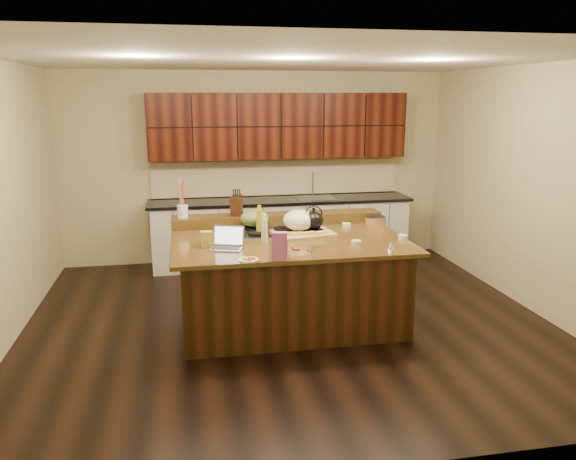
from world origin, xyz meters
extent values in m
cube|color=black|center=(0.00, 0.00, -0.01)|extent=(5.50, 5.00, 0.01)
cube|color=silver|center=(0.00, 0.00, 2.71)|extent=(5.50, 5.00, 0.01)
cube|color=tan|center=(0.00, 2.50, 1.35)|extent=(5.50, 0.01, 2.70)
cube|color=tan|center=(0.00, -2.50, 1.35)|extent=(5.50, 0.01, 2.70)
cube|color=tan|center=(2.75, 0.00, 1.35)|extent=(0.01, 5.00, 2.70)
cube|color=black|center=(0.00, 0.00, 0.44)|extent=(2.22, 1.42, 0.88)
cube|color=black|center=(0.00, 0.00, 0.90)|extent=(2.40, 1.60, 0.04)
cube|color=black|center=(0.00, 0.70, 0.98)|extent=(2.40, 0.30, 0.12)
cube|color=gray|center=(0.00, 0.30, 0.93)|extent=(0.92, 0.52, 0.02)
cylinder|color=black|center=(-0.30, 0.43, 0.95)|extent=(0.22, 0.22, 0.03)
cylinder|color=black|center=(0.30, 0.43, 0.95)|extent=(0.22, 0.22, 0.03)
cylinder|color=black|center=(-0.30, 0.17, 0.95)|extent=(0.22, 0.22, 0.03)
cylinder|color=black|center=(0.30, 0.17, 0.95)|extent=(0.22, 0.22, 0.03)
cylinder|color=black|center=(0.00, 0.30, 0.95)|extent=(0.22, 0.22, 0.03)
cube|color=silver|center=(0.30, 2.17, 0.45)|extent=(3.60, 0.62, 0.90)
cube|color=black|center=(0.30, 2.17, 0.92)|extent=(3.70, 0.66, 0.04)
cube|color=gray|center=(0.80, 2.17, 0.94)|extent=(0.55, 0.42, 0.01)
cylinder|color=gray|center=(0.80, 2.35, 1.12)|extent=(0.02, 0.02, 0.36)
cube|color=black|center=(0.30, 2.32, 1.95)|extent=(3.60, 0.34, 0.90)
cube|color=tan|center=(0.30, 2.48, 1.20)|extent=(3.60, 0.03, 0.50)
ellipsoid|color=black|center=(0.30, 0.17, 1.06)|extent=(0.25, 0.25, 0.19)
ellipsoid|color=#516F2C|center=(-0.30, 0.43, 1.05)|extent=(0.41, 0.41, 0.18)
cube|color=#B7B7BC|center=(-0.67, -0.30, 0.93)|extent=(0.35, 0.29, 0.01)
cube|color=black|center=(-0.67, -0.30, 0.94)|extent=(0.28, 0.20, 0.00)
cube|color=#B7B7BC|center=(-0.63, -0.20, 1.03)|extent=(0.31, 0.15, 0.19)
cube|color=silver|center=(-0.64, -0.21, 1.03)|extent=(0.27, 0.13, 0.17)
cylinder|color=gold|center=(-0.28, 0.21, 1.06)|extent=(0.08, 0.08, 0.27)
cylinder|color=silver|center=(-0.27, -0.14, 1.04)|extent=(0.07, 0.07, 0.25)
cube|color=tan|center=(0.18, 0.15, 0.93)|extent=(0.69, 0.55, 0.03)
ellipsoid|color=white|center=(0.16, 0.24, 1.06)|extent=(0.36, 0.36, 0.22)
cube|color=#EDD872|center=(0.07, 0.00, 0.97)|extent=(0.13, 0.04, 0.04)
cube|color=#EDD872|center=(0.21, 0.00, 0.97)|extent=(0.13, 0.04, 0.04)
cube|color=#EDD872|center=(0.34, 0.00, 0.97)|extent=(0.13, 0.04, 0.04)
cylinder|color=gray|center=(0.32, 0.12, 0.95)|extent=(0.24, 0.10, 0.01)
cylinder|color=white|center=(0.61, -0.37, 0.94)|extent=(0.13, 0.13, 0.04)
cylinder|color=white|center=(1.15, -0.24, 0.94)|extent=(0.12, 0.12, 0.04)
cylinder|color=white|center=(0.73, 0.40, 0.94)|extent=(0.12, 0.12, 0.04)
cylinder|color=#996B3F|center=(1.08, 0.41, 0.97)|extent=(0.27, 0.27, 0.09)
cone|color=silver|center=(0.89, -0.58, 0.96)|extent=(0.10, 0.10, 0.07)
cube|color=#BB589C|center=(-0.23, -0.75, 1.05)|extent=(0.15, 0.09, 0.26)
cylinder|color=white|center=(-0.50, -0.71, 0.93)|extent=(0.20, 0.20, 0.01)
cube|color=gold|center=(-0.85, -0.15, 1.00)|extent=(0.11, 0.08, 0.15)
cylinder|color=white|center=(-1.07, 0.70, 1.11)|extent=(0.13, 0.13, 0.14)
cube|color=black|center=(-0.47, 0.70, 1.15)|extent=(0.16, 0.21, 0.22)
ellipsoid|color=red|center=(-0.02, -0.45, 0.93)|extent=(0.02, 0.02, 0.02)
ellipsoid|color=#198C26|center=(0.09, -0.50, 0.93)|extent=(0.02, 0.02, 0.02)
ellipsoid|color=red|center=(0.00, -0.45, 0.93)|extent=(0.02, 0.02, 0.02)
ellipsoid|color=#198C26|center=(0.20, -0.39, 0.93)|extent=(0.02, 0.02, 0.02)
ellipsoid|color=red|center=(-0.04, -0.45, 0.93)|extent=(0.02, 0.02, 0.02)
ellipsoid|color=#198C26|center=(0.01, -0.46, 0.93)|extent=(0.02, 0.02, 0.02)
ellipsoid|color=red|center=(-0.19, -0.41, 0.93)|extent=(0.02, 0.02, 0.02)
ellipsoid|color=#198C26|center=(-0.10, -0.40, 0.93)|extent=(0.02, 0.02, 0.02)
ellipsoid|color=red|center=(-0.22, -0.57, 0.93)|extent=(0.02, 0.02, 0.02)
ellipsoid|color=#198C26|center=(-0.21, -0.39, 0.93)|extent=(0.02, 0.02, 0.02)
ellipsoid|color=red|center=(0.12, -0.56, 0.93)|extent=(0.02, 0.02, 0.02)
ellipsoid|color=#198C26|center=(-0.25, -0.59, 0.93)|extent=(0.02, 0.02, 0.02)
ellipsoid|color=red|center=(-0.04, -0.39, 0.93)|extent=(0.02, 0.02, 0.02)
camera|label=1|loc=(-1.05, -5.51, 2.35)|focal=35.00mm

